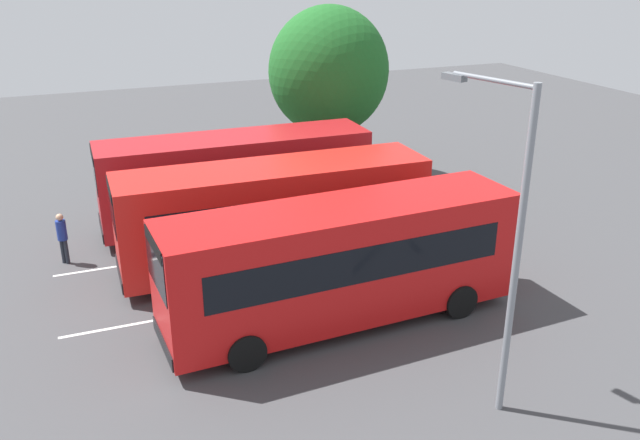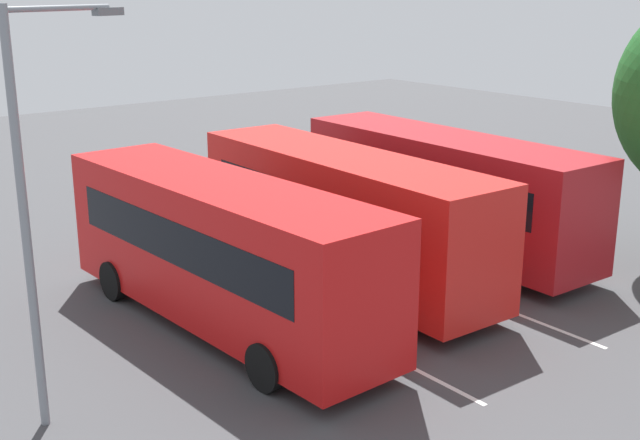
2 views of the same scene
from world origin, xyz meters
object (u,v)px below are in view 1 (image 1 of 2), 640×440
(bus_center_left, at_px, (274,213))
(pedestrian, at_px, (62,234))
(street_lamp, at_px, (510,232))
(depot_tree, at_px, (329,71))
(bus_center_right, at_px, (341,260))
(bus_far_left, at_px, (235,177))

(bus_center_left, bearing_deg, pedestrian, -22.36)
(street_lamp, xyz_separation_m, depot_tree, (-3.15, -16.97, 0.54))
(pedestrian, distance_m, depot_tree, 13.48)
(bus_center_right, distance_m, pedestrian, 9.83)
(bus_center_right, distance_m, street_lamp, 5.49)
(bus_far_left, height_order, pedestrian, bus_far_left)
(pedestrian, relative_size, depot_tree, 0.23)
(bus_center_right, relative_size, pedestrian, 5.69)
(bus_far_left, relative_size, bus_center_right, 1.00)
(bus_center_left, height_order, pedestrian, bus_center_left)
(pedestrian, bearing_deg, bus_far_left, -34.83)
(bus_center_left, xyz_separation_m, pedestrian, (6.37, -2.85, -0.84))
(bus_center_left, height_order, street_lamp, street_lamp)
(bus_center_left, height_order, depot_tree, depot_tree)
(bus_center_right, xyz_separation_m, street_lamp, (-1.71, 4.64, 2.37))
(street_lamp, relative_size, depot_tree, 0.97)
(bus_center_left, distance_m, depot_tree, 10.28)
(bus_center_right, bearing_deg, street_lamp, 108.24)
(bus_center_left, height_order, bus_center_right, same)
(bus_far_left, relative_size, street_lamp, 1.36)
(bus_center_right, bearing_deg, pedestrian, -47.08)
(bus_center_right, bearing_deg, depot_tree, -113.53)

